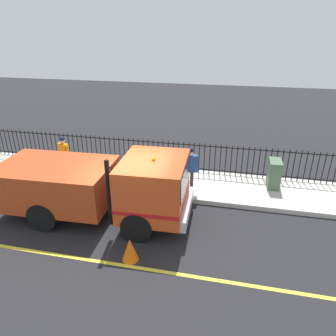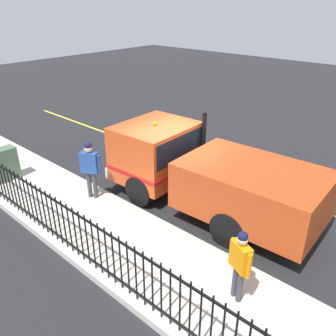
# 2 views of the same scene
# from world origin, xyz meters

# --- Properties ---
(ground_plane) EXTENTS (56.80, 56.80, 0.00)m
(ground_plane) POSITION_xyz_m (0.00, 0.00, 0.00)
(ground_plane) COLOR #232326
(ground_plane) RESTS_ON ground
(sidewalk_slab) EXTENTS (2.61, 25.82, 0.18)m
(sidewalk_slab) POSITION_xyz_m (2.85, 0.00, 0.09)
(sidewalk_slab) COLOR beige
(sidewalk_slab) RESTS_ON ground
(lane_marking) EXTENTS (0.12, 23.24, 0.01)m
(lane_marking) POSITION_xyz_m (-2.10, 0.00, 0.00)
(lane_marking) COLOR yellow
(lane_marking) RESTS_ON ground
(work_truck) EXTENTS (2.65, 6.46, 2.54)m
(work_truck) POSITION_xyz_m (0.07, 0.80, 1.24)
(work_truck) COLOR #D84C1E
(work_truck) RESTS_ON ground
(worker_standing) EXTENTS (0.44, 0.59, 1.80)m
(worker_standing) POSITION_xyz_m (2.06, -1.68, 1.28)
(worker_standing) COLOR #264C99
(worker_standing) RESTS_ON sidewalk_slab
(pedestrian_distant) EXTENTS (0.37, 0.57, 1.63)m
(pedestrian_distant) POSITION_xyz_m (2.59, 3.72, 1.18)
(pedestrian_distant) COLOR orange
(pedestrian_distant) RESTS_ON sidewalk_slab
(iron_fence) EXTENTS (0.04, 21.98, 1.33)m
(iron_fence) POSITION_xyz_m (3.95, 0.00, 0.85)
(iron_fence) COLOR black
(iron_fence) RESTS_ON sidewalk_slab
(utility_cabinet) EXTENTS (0.83, 0.45, 1.09)m
(utility_cabinet) POSITION_xyz_m (3.26, -4.81, 0.72)
(utility_cabinet) COLOR #4C6B4C
(utility_cabinet) RESTS_ON sidewalk_slab
(traffic_cone) EXTENTS (0.47, 0.47, 0.67)m
(traffic_cone) POSITION_xyz_m (-1.82, -0.66, 0.33)
(traffic_cone) COLOR orange
(traffic_cone) RESTS_ON ground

